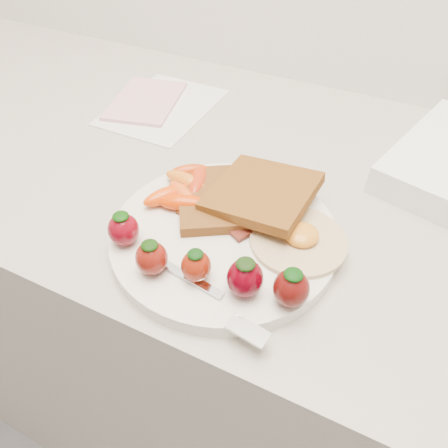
% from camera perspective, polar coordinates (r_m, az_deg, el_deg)
% --- Properties ---
extents(counter, '(2.00, 0.60, 0.90)m').
position_cam_1_polar(counter, '(0.97, 3.52, -14.97)').
color(counter, gray).
rests_on(counter, ground).
extents(plate, '(0.27, 0.27, 0.02)m').
position_cam_1_polar(plate, '(0.52, 0.00, -1.51)').
color(plate, silver).
rests_on(plate, counter).
extents(toast_lower, '(0.16, 0.16, 0.01)m').
position_cam_1_polar(toast_lower, '(0.55, 0.36, 3.48)').
color(toast_lower, '#412A0F').
rests_on(toast_lower, plate).
extents(toast_upper, '(0.13, 0.12, 0.03)m').
position_cam_1_polar(toast_upper, '(0.54, 4.97, 4.12)').
color(toast_upper, '#4F3212').
rests_on(toast_upper, toast_lower).
extents(fried_egg, '(0.13, 0.13, 0.02)m').
position_cam_1_polar(fried_egg, '(0.51, 9.81, -1.92)').
color(fried_egg, beige).
rests_on(fried_egg, plate).
extents(bacon_strips, '(0.10, 0.06, 0.01)m').
position_cam_1_polar(bacon_strips, '(0.53, -0.75, 1.18)').
color(bacon_strips, '#341004').
rests_on(bacon_strips, plate).
extents(baby_carrots, '(0.09, 0.11, 0.02)m').
position_cam_1_polar(baby_carrots, '(0.56, -5.22, 4.74)').
color(baby_carrots, orange).
rests_on(baby_carrots, plate).
extents(strawberries, '(0.23, 0.06, 0.05)m').
position_cam_1_polar(strawberries, '(0.45, -2.70, -5.19)').
color(strawberries, '#690410').
rests_on(strawberries, plate).
extents(fork, '(0.16, 0.06, 0.00)m').
position_cam_1_polar(fork, '(0.45, -1.70, -9.69)').
color(fork, silver).
rests_on(fork, plate).
extents(paper_sheet, '(0.16, 0.21, 0.00)m').
position_cam_1_polar(paper_sheet, '(0.80, -7.98, 14.90)').
color(paper_sheet, silver).
rests_on(paper_sheet, counter).
extents(notepad, '(0.14, 0.18, 0.01)m').
position_cam_1_polar(notepad, '(0.82, -10.17, 15.60)').
color(notepad, '#D89FA6').
rests_on(notepad, paper_sheet).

